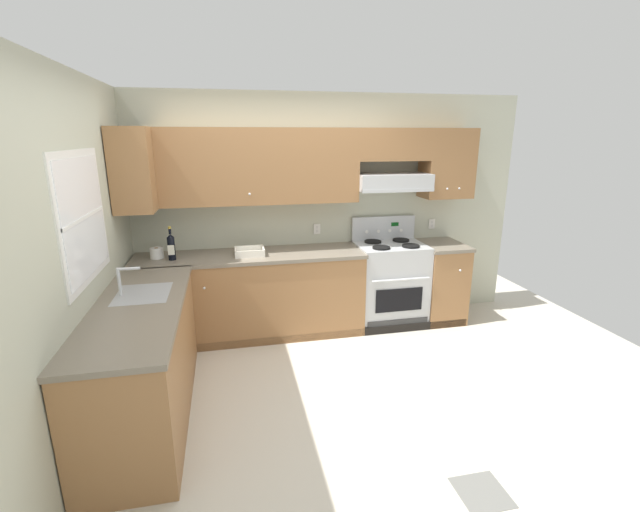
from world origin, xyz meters
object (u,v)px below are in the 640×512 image
(paper_towel_roll, at_px, (157,253))
(stove, at_px, (390,283))
(bowl, at_px, (250,253))
(wine_bottle, at_px, (171,246))

(paper_towel_roll, bearing_deg, stove, -0.71)
(stove, bearing_deg, bowl, -178.34)
(bowl, height_order, paper_towel_roll, paper_towel_roll)
(paper_towel_roll, bearing_deg, wine_bottle, -30.68)
(wine_bottle, relative_size, paper_towel_roll, 2.59)
(bowl, relative_size, paper_towel_roll, 2.29)
(stove, relative_size, wine_bottle, 3.56)
(paper_towel_roll, bearing_deg, bowl, -4.77)
(stove, xyz_separation_m, wine_bottle, (-2.33, -0.06, 0.57))
(stove, height_order, wine_bottle, wine_bottle)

